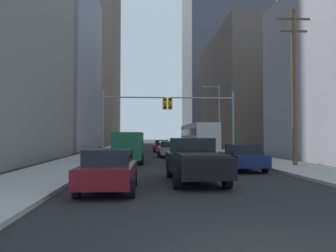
# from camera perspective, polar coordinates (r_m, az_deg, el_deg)

# --- Properties ---
(sidewalk_left) EXTENTS (3.79, 160.00, 0.15)m
(sidewalk_left) POSITION_cam_1_polar(r_m,az_deg,el_deg) (55.16, -9.23, -3.77)
(sidewalk_left) COLOR #9E9E99
(sidewalk_left) RESTS_ON ground
(sidewalk_right) EXTENTS (3.79, 160.00, 0.15)m
(sidewalk_right) POSITION_cam_1_polar(r_m,az_deg,el_deg) (55.71, 5.41, -3.77)
(sidewalk_right) COLOR #9E9E99
(sidewalk_right) RESTS_ON ground
(city_bus) EXTENTS (2.79, 11.56, 3.40)m
(city_bus) POSITION_cam_1_polar(r_m,az_deg,el_deg) (39.02, 5.30, -1.88)
(city_bus) COLOR silver
(city_bus) RESTS_ON ground
(pickup_truck_black) EXTENTS (2.21, 5.48, 1.90)m
(pickup_truck_black) POSITION_cam_1_polar(r_m,az_deg,el_deg) (14.38, 4.64, -5.97)
(pickup_truck_black) COLOR black
(pickup_truck_black) RESTS_ON ground
(cargo_van_green) EXTENTS (2.16, 5.26, 2.26)m
(cargo_van_green) POSITION_cam_1_polar(r_m,az_deg,el_deg) (24.35, -6.81, -3.42)
(cargo_van_green) COLOR #195938
(cargo_van_green) RESTS_ON ground
(sedan_maroon) EXTENTS (1.95, 4.25, 1.52)m
(sedan_maroon) POSITION_cam_1_polar(r_m,az_deg,el_deg) (12.06, -10.22, -7.51)
(sedan_maroon) COLOR maroon
(sedan_maroon) RESTS_ON ground
(sedan_navy) EXTENTS (1.95, 4.23, 1.52)m
(sedan_navy) POSITION_cam_1_polar(r_m,az_deg,el_deg) (19.48, 12.78, -5.31)
(sedan_navy) COLOR #141E4C
(sedan_navy) RESTS_ON ground
(sedan_grey) EXTENTS (1.95, 4.22, 1.52)m
(sedan_grey) POSITION_cam_1_polar(r_m,az_deg,el_deg) (31.27, 0.07, -4.02)
(sedan_grey) COLOR slate
(sedan_grey) RESTS_ON ground
(sedan_red) EXTENTS (1.95, 4.23, 1.52)m
(sedan_red) POSITION_cam_1_polar(r_m,az_deg,el_deg) (41.19, -1.20, -3.49)
(sedan_red) COLOR maroon
(sedan_red) RESTS_ON ground
(traffic_signal_near_left) EXTENTS (5.67, 0.44, 6.00)m
(traffic_signal_near_left) POSITION_cam_1_polar(r_m,az_deg,el_deg) (28.81, -6.34, 2.48)
(traffic_signal_near_left) COLOR gray
(traffic_signal_near_left) RESTS_ON ground
(traffic_signal_near_right) EXTENTS (5.93, 0.44, 6.00)m
(traffic_signal_near_right) POSITION_cam_1_polar(r_m,az_deg,el_deg) (29.28, 6.32, 2.43)
(traffic_signal_near_right) COLOR gray
(traffic_signal_near_right) RESTS_ON ground
(utility_pole_right) EXTENTS (2.20, 0.28, 10.17)m
(utility_pole_right) POSITION_cam_1_polar(r_m,az_deg,el_deg) (22.69, 21.08, 6.89)
(utility_pole_right) COLOR brown
(utility_pole_right) RESTS_ON ground
(street_lamp_right) EXTENTS (2.25, 0.32, 7.50)m
(street_lamp_right) POSITION_cam_1_polar(r_m,az_deg,el_deg) (35.50, 8.36, 2.32)
(street_lamp_right) COLOR gray
(street_lamp_right) RESTS_ON ground
(building_left_mid_office) EXTENTS (16.15, 22.36, 26.58)m
(building_left_mid_office) POSITION_cam_1_polar(r_m,az_deg,el_deg) (55.50, -21.43, 10.07)
(building_left_mid_office) COLOR #93939E
(building_left_mid_office) RESTS_ON ground
(building_left_far_tower) EXTENTS (14.87, 28.58, 72.79)m
(building_left_far_tower) POSITION_cam_1_polar(r_m,az_deg,el_deg) (98.40, -13.41, 18.71)
(building_left_far_tower) COLOR #66564C
(building_left_far_tower) RESTS_ON ground
(building_right_mid_block) EXTENTS (15.50, 25.13, 19.18)m
(building_right_mid_block) POSITION_cam_1_polar(r_m,az_deg,el_deg) (59.25, 15.22, 5.63)
(building_right_mid_block) COLOR #66564C
(building_right_mid_block) RESTS_ON ground
(building_right_far_highrise) EXTENTS (21.71, 21.66, 56.29)m
(building_right_far_highrise) POSITION_cam_1_polar(r_m,az_deg,el_deg) (97.58, 9.74, 13.76)
(building_right_far_highrise) COLOR #4C515B
(building_right_far_highrise) RESTS_ON ground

